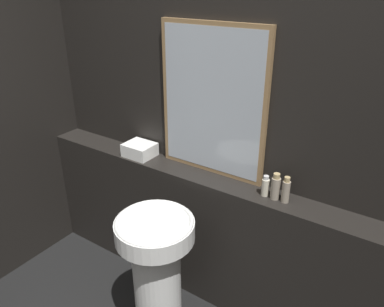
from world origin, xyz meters
The scene contains 8 objects.
wall_back centered at (0.00, 1.68, 1.25)m, with size 8.00×0.06×2.50m.
vanity_counter centered at (0.00, 1.55, 0.46)m, with size 2.69×0.21×0.92m.
pedestal_sink centered at (-0.07, 1.08, 0.50)m, with size 0.44×0.44×0.85m.
mirror centered at (-0.06, 1.63, 1.37)m, with size 0.70×0.03×0.91m.
towel_stack centered at (-0.58, 1.55, 0.96)m, with size 0.20×0.17×0.09m.
shampoo_bottle centered at (0.36, 1.55, 0.98)m, with size 0.04×0.04×0.12m.
conditioner_bottle centered at (0.41, 1.55, 0.99)m, with size 0.05×0.05×0.16m.
lotion_bottle centered at (0.47, 1.55, 0.99)m, with size 0.04×0.04×0.15m.
Camera 1 is at (1.03, -0.19, 2.05)m, focal length 35.00 mm.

